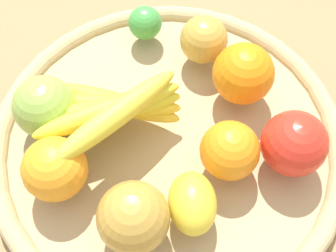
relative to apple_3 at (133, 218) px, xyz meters
name	(u,v)px	position (x,y,z in m)	size (l,w,h in m)	color
ground_plane	(168,146)	(-0.13, -0.02, -0.07)	(2.40, 2.40, 0.00)	olive
basket	(168,140)	(-0.13, -0.02, -0.06)	(0.46, 0.46, 0.03)	tan
apple_3	(133,218)	(0.00, 0.00, 0.00)	(0.08, 0.08, 0.08)	#B78934
apple_0	(204,40)	(-0.26, -0.02, -0.01)	(0.06, 0.06, 0.06)	gold
apple_1	(294,143)	(-0.15, 0.13, 0.00)	(0.08, 0.08, 0.08)	red
banana_bunch	(110,108)	(-0.11, -0.09, 0.00)	(0.18, 0.18, 0.08)	yellow
apple_2	(45,107)	(-0.08, -0.16, 0.00)	(0.08, 0.08, 0.08)	#8AAF45
lemon_0	(192,203)	(-0.04, 0.05, -0.01)	(0.07, 0.05, 0.05)	yellow
orange_2	(55,169)	(-0.02, -0.11, 0.00)	(0.07, 0.07, 0.07)	orange
orange_1	(243,74)	(-0.22, 0.04, 0.00)	(0.08, 0.08, 0.08)	orange
lime_0	(145,23)	(-0.26, -0.11, -0.02)	(0.05, 0.05, 0.05)	green
orange_0	(230,151)	(-0.12, 0.06, 0.00)	(0.07, 0.07, 0.07)	orange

